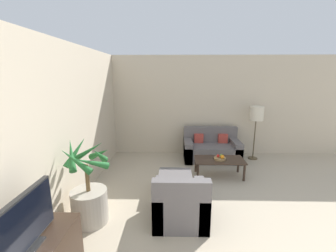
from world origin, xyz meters
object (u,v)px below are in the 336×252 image
Objects in this scene: sofa_loveseat at (211,149)px; fruit_bowl at (220,158)px; floor_lamp at (256,115)px; orange_fruit at (222,157)px; potted_palm at (89,197)px; coffee_table at (219,161)px; television at (24,224)px; apple_green at (221,156)px; apple_red at (218,156)px; armchair at (180,204)px; ottoman at (175,183)px.

sofa_loveseat is 5.55× the size of fruit_bowl.
floor_lamp reaches higher than orange_fruit.
floor_lamp reaches higher than potted_palm.
potted_palm is 1.23× the size of coffee_table.
television is at bearing -129.34° from fruit_bowl.
coffee_table is 12.54× the size of orange_fruit.
television is at bearing -129.50° from apple_green.
orange_fruit is (-1.08, -1.17, -0.69)m from floor_lamp.
potted_palm is 2.79m from fruit_bowl.
apple_green is at bearing 6.83° from apple_red.
potted_palm is 1.38m from armchair.
apple_red is (-1.15, -1.08, -0.70)m from floor_lamp.
fruit_bowl is at bearing 50.66° from television.
television is 1.35m from potted_palm.
coffee_table is 16.17× the size of apple_red.
floor_lamp is 16.60× the size of orange_fruit.
apple_red is at bearing 176.89° from coffee_table.
armchair is at bearing -119.15° from apple_red.
potted_palm is 1.57× the size of armchair.
potted_palm is at bearing -144.62° from fruit_bowl.
armchair reaches higher than orange_fruit.
fruit_bowl is (2.27, 1.61, 0.00)m from potted_palm.
apple_green is (0.03, 0.02, 0.06)m from fruit_bowl.
sofa_loveseat is at bearing 70.86° from armchair.
television reaches higher than orange_fruit.
armchair is at bearing 42.67° from television.
apple_red is at bearing 36.12° from potted_palm.
fruit_bowl is (-1.11, -1.10, -0.76)m from floor_lamp.
floor_lamp is 2.94m from ottoman.
sofa_loveseat is 21.75× the size of apple_red.
sofa_loveseat is at bearing 90.69° from fruit_bowl.
coffee_table is 1.23m from ottoman.
apple_red is (-0.03, -1.02, 0.20)m from sofa_loveseat.
apple_red is 0.96× the size of apple_green.
ottoman is (-0.94, -0.75, -0.27)m from apple_red.
armchair is 0.81m from ottoman.
apple_red is at bearing 131.40° from orange_fruit.
potted_palm is at bearing -145.78° from ottoman.
apple_green is (0.05, -1.01, 0.20)m from sofa_loveseat.
floor_lamp is at bearing 44.56° from fruit_bowl.
fruit_bowl is at bearing 116.94° from orange_fruit.
ottoman reaches higher than coffee_table.
apple_red is (2.32, 2.89, -0.41)m from television.
television is 1.39× the size of ottoman.
apple_red is at bearing -136.85° from floor_lamp.
apple_green is at bearing 50.50° from television.
potted_palm is 0.93× the size of floor_lamp.
television is 12.31× the size of apple_green.
apple_red is 1.79m from armchair.
television is at bearing -93.88° from potted_palm.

